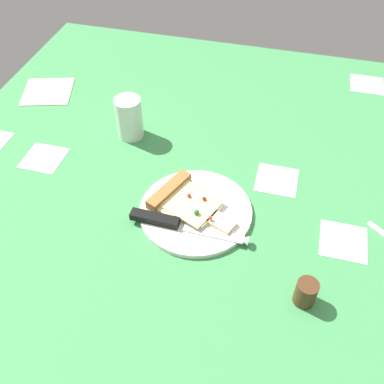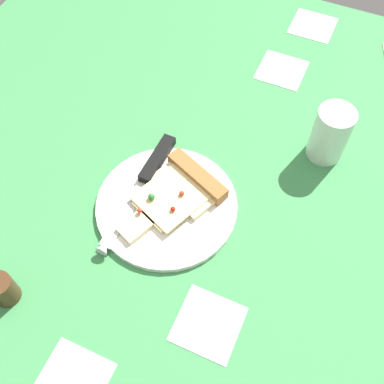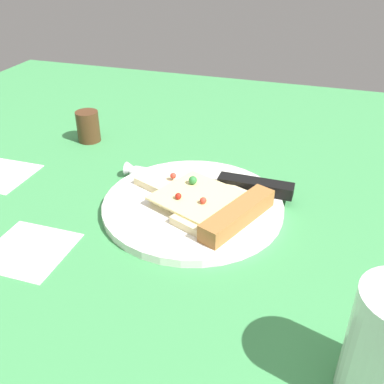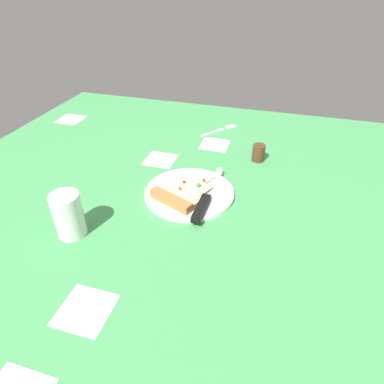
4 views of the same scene
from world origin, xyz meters
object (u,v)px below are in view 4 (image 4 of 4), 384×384
object	(u,v)px
knife	(206,198)
fork	(220,130)
plate	(189,193)
drinking_glass	(68,215)
pizza_slice	(183,193)
pepper_shaker	(258,153)

from	to	relation	value
knife	fork	xyz separation A→B (cm)	(43.75, 5.96, -1.27)
plate	drinking_glass	size ratio (longest dim) A/B	2.25
pizza_slice	knife	bearing A→B (deg)	21.76
plate	drinking_glass	world-z (taller)	drinking_glass
knife	fork	bearing A→B (deg)	98.73
pizza_slice	knife	size ratio (longest dim) A/B	0.79
pizza_slice	pepper_shaker	distance (cm)	30.12
drinking_glass	pepper_shaker	size ratio (longest dim) A/B	1.99
knife	drinking_glass	bearing A→B (deg)	-142.48
pepper_shaker	fork	xyz separation A→B (cm)	(18.03, 15.60, -2.19)
pizza_slice	pepper_shaker	world-z (taller)	pepper_shaker
knife	plate	bearing A→B (deg)	155.05
pizza_slice	pepper_shaker	size ratio (longest dim) A/B	3.69
plate	drinking_glass	xyz separation A→B (cm)	(-21.60, 20.57, 4.62)
drinking_glass	pepper_shaker	bearing A→B (deg)	-38.30
knife	drinking_glass	xyz separation A→B (cm)	(-19.08, 25.75, 3.48)
knife	pepper_shaker	size ratio (longest dim) A/B	4.65
drinking_glass	fork	distance (cm)	66.04
pizza_slice	drinking_glass	world-z (taller)	drinking_glass
plate	fork	bearing A→B (deg)	1.08
plate	pizza_slice	size ratio (longest dim) A/B	1.22
plate	knife	bearing A→B (deg)	-115.93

